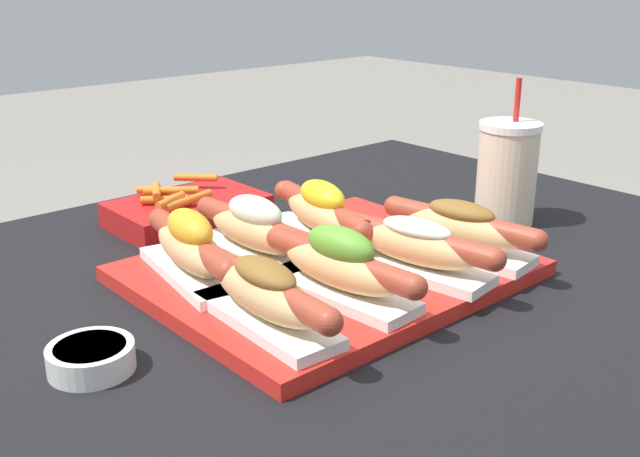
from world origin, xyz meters
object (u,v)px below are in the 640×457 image
hot_dog_3 (460,228)px  hot_dog_6 (320,214)px  hot_dog_4 (191,248)px  serving_tray (331,272)px  hot_dog_1 (341,266)px  drink_cup (507,173)px  hot_dog_0 (265,294)px  hot_dog_2 (416,246)px  hot_dog_5 (256,230)px  fries_basket (187,210)px  sauce_bowl (91,356)px

hot_dog_3 → hot_dog_6: 0.18m
hot_dog_4 → hot_dog_6: size_ratio=1.00×
serving_tray → hot_dog_1: hot_dog_1 is taller
hot_dog_4 → drink_cup: drink_cup is taller
serving_tray → hot_dog_4: (-0.14, 0.08, 0.04)m
hot_dog_0 → hot_dog_6: 0.25m
hot_dog_0 → hot_dog_1: (0.10, 0.00, 0.00)m
hot_dog_1 → hot_dog_2: size_ratio=1.01×
hot_dog_5 → hot_dog_4: bearing=-178.9°
hot_dog_4 → fries_basket: 0.25m
hot_dog_5 → drink_cup: 0.39m
hot_dog_1 → hot_dog_3: 0.19m
hot_dog_0 → hot_dog_1: 0.10m
hot_dog_6 → fries_basket: bearing=106.4°
hot_dog_2 → hot_dog_6: size_ratio=1.01×
hot_dog_5 → hot_dog_2: bearing=-56.0°
serving_tray → hot_dog_4: 0.17m
hot_dog_2 → drink_cup: drink_cup is taller
drink_cup → hot_dog_3: bearing=-160.2°
hot_dog_4 → hot_dog_5: size_ratio=0.99×
sauce_bowl → fries_basket: fries_basket is taller
hot_dog_2 → fries_basket: bearing=101.2°
hot_dog_5 → hot_dog_0: bearing=-123.8°
drink_cup → hot_dog_5: bearing=166.8°
hot_dog_1 → drink_cup: 0.38m
hot_dog_0 → fries_basket: size_ratio=1.05×
hot_dog_0 → hot_dog_3: size_ratio=1.01×
hot_dog_0 → hot_dog_5: (0.10, 0.15, 0.00)m
hot_dog_3 → fries_basket: hot_dog_3 is taller
hot_dog_0 → hot_dog_1: hot_dog_1 is taller
hot_dog_0 → hot_dog_1: bearing=0.0°
hot_dog_1 → hot_dog_6: bearing=55.7°
drink_cup → hot_dog_4: bearing=169.5°
hot_dog_0 → fries_basket: 0.39m
fries_basket → serving_tray: bearing=-86.6°
hot_dog_0 → drink_cup: drink_cup is taller
sauce_bowl → hot_dog_2: bearing=-10.9°
hot_dog_6 → drink_cup: 0.29m
hot_dog_1 → drink_cup: bearing=9.3°
hot_dog_2 → hot_dog_1: bearing=175.7°
hot_dog_5 → drink_cup: (0.38, -0.09, 0.02)m
fries_basket → hot_dog_0: bearing=-110.4°
hot_dog_0 → hot_dog_6: bearing=36.2°
hot_dog_3 → drink_cup: bearing=19.8°
sauce_bowl → drink_cup: (0.63, 0.00, 0.06)m
hot_dog_6 → drink_cup: bearing=-16.5°
serving_tray → hot_dog_4: hot_dog_4 is taller
fries_basket → hot_dog_3: bearing=-66.7°
serving_tray → drink_cup: (0.33, -0.01, 0.06)m
serving_tray → hot_dog_5: size_ratio=1.91×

